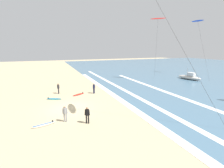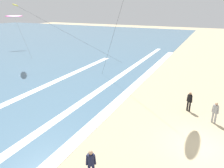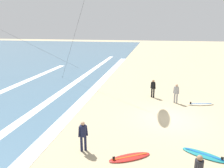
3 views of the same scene
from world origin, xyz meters
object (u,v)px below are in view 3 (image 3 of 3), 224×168
at_px(surfer_mid_group, 176,92).
at_px(surfboard_right_spare, 204,155).
at_px(surfer_left_near, 153,87).
at_px(surfboard_near_water, 200,104).
at_px(surfboard_left_pile, 130,157).
at_px(surfer_background_far, 83,133).

height_order(surfer_mid_group, surfboard_right_spare, surfer_mid_group).
height_order(surfer_left_near, surfer_mid_group, same).
xyz_separation_m(surfer_left_near, surfer_mid_group, (-1.14, -1.86, 0.00)).
distance_m(surfer_left_near, surfboard_near_water, 4.08).
xyz_separation_m(surfboard_near_water, surfboard_left_pile, (-8.43, 4.75, 0.00)).
bearing_deg(surfer_mid_group, surfer_background_far, 147.88).
bearing_deg(surfer_mid_group, surfboard_right_spare, -174.53).
bearing_deg(surfer_left_near, surfer_mid_group, -121.58).
height_order(surfer_background_far, surfboard_left_pile, surfer_background_far).
xyz_separation_m(surfer_left_near, surfboard_near_water, (-1.17, -3.80, -0.91)).
bearing_deg(surfboard_near_water, surfer_mid_group, 89.05).
relative_size(surfer_background_far, surfboard_left_pile, 0.75).
height_order(surfer_background_far, surfboard_near_water, surfer_background_far).
height_order(surfer_left_near, surfer_background_far, same).
height_order(surfer_mid_group, surfboard_near_water, surfer_mid_group).
relative_size(surfer_background_far, surfboard_near_water, 0.73).
bearing_deg(surfer_mid_group, surfboard_near_water, -90.95).
distance_m(surfboard_near_water, surfboard_left_pile, 9.67).
height_order(surfer_background_far, surfboard_right_spare, surfer_background_far).
xyz_separation_m(surfer_mid_group, surfboard_near_water, (-0.03, -1.94, -0.91)).
bearing_deg(surfer_background_far, surfboard_near_water, -40.92).
distance_m(surfer_background_far, surfer_mid_group, 9.73).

